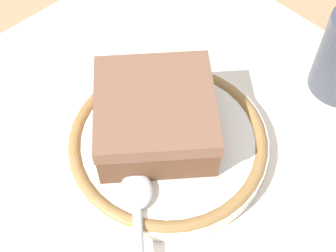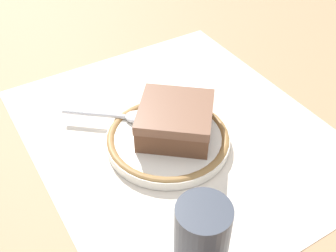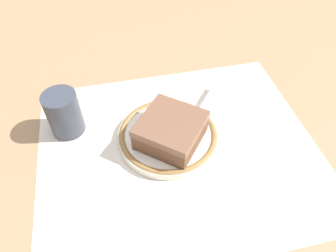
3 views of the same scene
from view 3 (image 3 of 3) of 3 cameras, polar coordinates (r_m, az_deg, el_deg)
The scene contains 7 objects.
ground_plane at distance 0.55m, azimuth 1.96°, elevation -4.30°, with size 2.40×2.40×0.00m, color #9E7551.
placemat at distance 0.55m, azimuth 1.96°, elevation -4.25°, with size 0.49×0.41×0.00m, color beige.
plate at distance 0.56m, azimuth 0.00°, elevation -1.74°, with size 0.18×0.18×0.02m.
cake_slice at distance 0.53m, azimuth 0.53°, elevation -0.79°, with size 0.14×0.14×0.05m.
spoon at distance 0.59m, azimuth 5.87°, elevation 2.93°, with size 0.10×0.11×0.01m.
cup at distance 0.58m, azimuth -18.44°, elevation 1.83°, with size 0.06×0.06×0.08m.
napkin at distance 0.52m, azimuth 18.01°, elevation -12.16°, with size 0.10×0.14×0.00m, color white.
Camera 3 is at (-0.09, -0.32, 0.44)m, focal length 33.17 mm.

